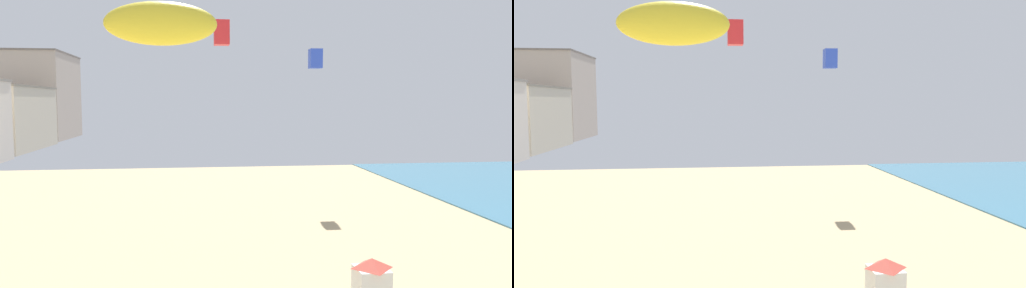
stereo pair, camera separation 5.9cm
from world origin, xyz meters
The scene contains 5 objects.
boardwalk_hotel_furthest centered at (-29.95, 109.71, 9.01)m, with size 12.57×20.71×18.01m.
lifeguard_stand centered at (8.74, 17.34, 1.84)m, with size 1.10×1.10×2.55m.
kite_red_box centered at (3.64, 18.48, 10.32)m, with size 0.53×0.53×0.83m.
kite_blue_box_2 centered at (12.32, 39.98, 11.37)m, with size 0.98×0.98×1.54m.
kite_yellow_parafoil centered at (2.03, 11.90, 9.58)m, with size 2.32×0.64×0.90m.
Camera 1 is at (2.71, 1.55, 7.99)m, focal length 34.07 mm.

